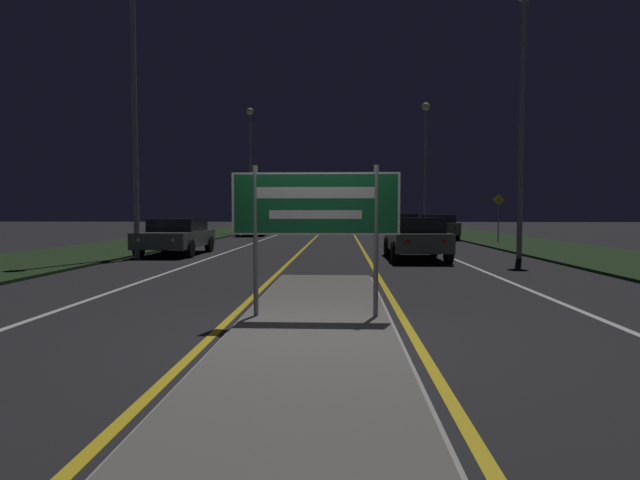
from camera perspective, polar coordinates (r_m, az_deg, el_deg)
The scene contains 23 objects.
ground_plane at distance 6.57m, azimuth -0.83°, elevation -10.74°, with size 160.00×160.00×0.00m, color #232326.
median_island at distance 7.22m, azimuth -0.52°, elevation -9.14°, with size 2.19×9.54×0.10m.
verge_left at distance 28.20m, azimuth -18.03°, elevation -0.15°, with size 5.00×100.00×0.08m.
verge_right at distance 27.95m, azimuth 21.53°, elevation -0.24°, with size 5.00×100.00×0.08m.
centre_line_yellow_left at distance 31.45m, azimuth -0.56°, elevation 0.27°, with size 0.12×70.00×0.01m.
centre_line_yellow_right at distance 31.42m, azimuth 4.13°, elevation 0.26°, with size 0.12×70.00×0.01m.
lane_line_white_left at distance 31.74m, azimuth -5.82°, elevation 0.28°, with size 0.12×70.00×0.01m.
lane_line_white_right at distance 31.64m, azimuth 9.41°, elevation 0.24°, with size 0.12×70.00×0.01m.
edge_line_white_left at distance 32.31m, azimuth -11.09°, elevation 0.28°, with size 0.10×70.00×0.01m.
edge_line_white_right at distance 32.14m, azimuth 14.73°, elevation 0.23°, with size 0.10×70.00×0.01m.
highway_sign at distance 7.05m, azimuth -0.53°, elevation 3.49°, with size 2.38×0.07×2.14m.
streetlight_left_near at distance 18.69m, azimuth -20.58°, elevation 19.84°, with size 0.52×0.52×11.27m.
streetlight_left_far at distance 38.16m, azimuth -7.98°, elevation 9.64°, with size 0.51×0.51×9.37m.
streetlight_right_near at distance 18.81m, azimuth 22.18°, elevation 17.15°, with size 0.58×0.58×9.17m.
streetlight_right_far at distance 35.84m, azimuth 11.94°, elevation 10.23°, with size 0.55×0.55×9.17m.
car_receding_0 at distance 17.07m, azimuth 10.92°, elevation 0.32°, with size 1.89×4.12×1.42m.
car_receding_1 at distance 30.49m, azimuth 13.27°, elevation 1.54°, with size 1.98×4.35×1.44m.
car_receding_2 at distance 43.95m, azimuth 9.93°, elevation 2.03°, with size 1.91×4.34×1.46m.
car_receding_3 at distance 51.99m, azimuth 4.62°, elevation 2.20°, with size 2.02×4.64×1.37m.
car_approaching_0 at distance 19.59m, azimuth -16.05°, elevation 0.50°, with size 2.03×4.26×1.34m.
car_approaching_1 at distance 34.65m, azimuth -7.57°, elevation 1.72°, with size 1.88×4.52×1.38m.
car_approaching_2 at distance 48.58m, azimuth -4.49°, elevation 2.15°, with size 1.89×4.14×1.45m.
warning_sign at distance 28.26m, azimuth 19.73°, elevation 2.93°, with size 0.60×0.06×2.48m.
Camera 1 is at (0.37, -6.37, 1.58)m, focal length 28.00 mm.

